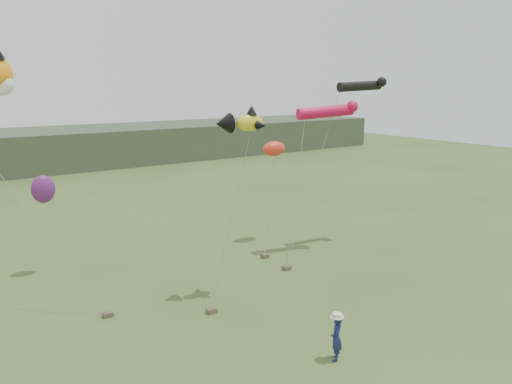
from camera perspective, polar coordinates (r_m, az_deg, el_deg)
ground at (r=18.42m, az=5.75°, el=-16.66°), size 120.00×120.00×0.00m
festival_attendant at (r=17.15m, az=9.18°, el=-16.14°), size 0.67×0.66×1.55m
sandbag_anchors at (r=21.36m, az=-7.49°, el=-12.17°), size 14.45×5.54×0.19m
fish_kite at (r=20.24m, az=-1.84°, el=7.95°), size 2.08×1.43×1.10m
tube_kites at (r=27.41m, az=10.06°, el=10.28°), size 5.68×1.48×2.21m
misc_kites at (r=26.03m, az=-9.75°, el=2.85°), size 13.26×2.71×2.29m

